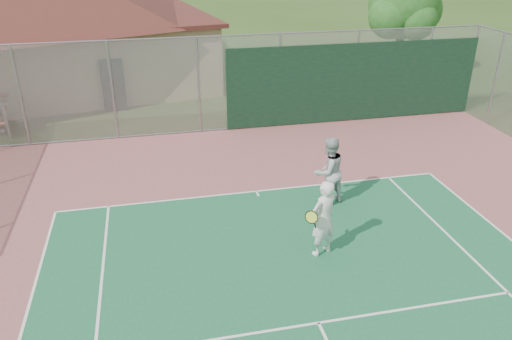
{
  "coord_description": "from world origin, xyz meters",
  "views": [
    {
      "loc": [
        -2.74,
        -0.49,
        6.74
      ],
      "look_at": [
        -0.29,
        10.61,
        1.32
      ],
      "focal_mm": 35.0,
      "sensor_mm": 36.0,
      "label": 1
    }
  ],
  "objects_px": {
    "tree": "(406,6)",
    "player_grey_back": "(328,172)",
    "clubhouse": "(65,23)",
    "player_white_front": "(323,219)"
  },
  "relations": [
    {
      "from": "tree",
      "to": "player_white_front",
      "type": "distance_m",
      "value": 16.23
    },
    {
      "from": "tree",
      "to": "player_grey_back",
      "type": "bearing_deg",
      "value": -124.68
    },
    {
      "from": "tree",
      "to": "player_grey_back",
      "type": "distance_m",
      "value": 13.89
    },
    {
      "from": "tree",
      "to": "player_grey_back",
      "type": "xyz_separation_m",
      "value": [
        -7.76,
        -11.21,
        -2.66
      ]
    },
    {
      "from": "tree",
      "to": "clubhouse",
      "type": "bearing_deg",
      "value": 171.49
    },
    {
      "from": "clubhouse",
      "to": "player_grey_back",
      "type": "height_order",
      "value": "clubhouse"
    },
    {
      "from": "clubhouse",
      "to": "player_white_front",
      "type": "height_order",
      "value": "clubhouse"
    },
    {
      "from": "tree",
      "to": "player_grey_back",
      "type": "height_order",
      "value": "tree"
    },
    {
      "from": "clubhouse",
      "to": "player_grey_back",
      "type": "bearing_deg",
      "value": -68.4
    },
    {
      "from": "clubhouse",
      "to": "tree",
      "type": "distance_m",
      "value": 15.91
    }
  ]
}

